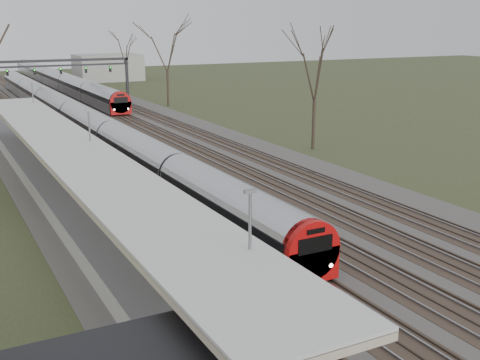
# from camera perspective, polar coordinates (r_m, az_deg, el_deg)

# --- Properties ---
(track_bed) EXTENTS (24.00, 160.00, 0.22)m
(track_bed) POSITION_cam_1_polar(r_m,az_deg,el_deg) (59.89, -11.29, 3.91)
(track_bed) COLOR #474442
(track_bed) RESTS_ON ground
(platform) EXTENTS (3.50, 69.00, 1.00)m
(platform) POSITION_cam_1_polar(r_m,az_deg,el_deg) (41.05, -16.72, -0.75)
(platform) COLOR #9E9B93
(platform) RESTS_ON ground
(canopy) EXTENTS (4.10, 50.00, 3.11)m
(canopy) POSITION_cam_1_polar(r_m,az_deg,el_deg) (35.95, -15.69, 2.81)
(canopy) COLOR slate
(canopy) RESTS_ON platform
(signal_gantry) EXTENTS (21.00, 0.59, 6.08)m
(signal_gantry) POSITION_cam_1_polar(r_m,az_deg,el_deg) (88.29, -17.14, 10.13)
(signal_gantry) COLOR black
(signal_gantry) RESTS_ON ground
(tree_east_far) EXTENTS (5.00, 5.00, 10.30)m
(tree_east_far) POSITION_cam_1_polar(r_m,az_deg,el_deg) (53.11, 7.16, 10.59)
(tree_east_far) COLOR #2D231C
(tree_east_far) RESTS_ON ground
(train_near) EXTENTS (2.62, 90.21, 3.05)m
(train_near) POSITION_cam_1_polar(r_m,az_deg,el_deg) (66.39, -15.58, 5.93)
(train_near) COLOR #9A9CA3
(train_near) RESTS_ON ground
(train_far) EXTENTS (2.62, 75.21, 3.05)m
(train_far) POSITION_cam_1_polar(r_m,az_deg,el_deg) (109.81, -16.94, 9.12)
(train_far) COLOR #9A9CA3
(train_far) RESTS_ON ground
(passenger) EXTENTS (0.56, 0.66, 1.53)m
(passenger) POSITION_cam_1_polar(r_m,az_deg,el_deg) (23.25, -4.50, -8.76)
(passenger) COLOR navy
(passenger) RESTS_ON platform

